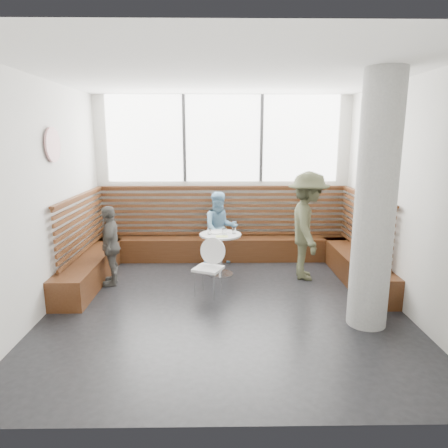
{
  "coord_description": "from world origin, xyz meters",
  "views": [
    {
      "loc": [
        -0.1,
        -5.44,
        2.41
      ],
      "look_at": [
        0.0,
        1.0,
        1.0
      ],
      "focal_mm": 32.0,
      "sensor_mm": 36.0,
      "label": 1
    }
  ],
  "objects_px": {
    "adult_man": "(307,226)",
    "child_left": "(111,245)",
    "cafe_table": "(220,246)",
    "child_back": "(220,228)",
    "cafe_chair": "(208,262)",
    "concrete_column": "(375,204)"
  },
  "relations": [
    {
      "from": "cafe_chair",
      "to": "concrete_column",
      "type": "bearing_deg",
      "value": -3.04
    },
    {
      "from": "cafe_table",
      "to": "cafe_chair",
      "type": "bearing_deg",
      "value": -102.56
    },
    {
      "from": "cafe_table",
      "to": "child_left",
      "type": "xyz_separation_m",
      "value": [
        -1.81,
        -0.42,
        0.13
      ]
    },
    {
      "from": "concrete_column",
      "to": "child_back",
      "type": "distance_m",
      "value": 3.33
    },
    {
      "from": "concrete_column",
      "to": "adult_man",
      "type": "xyz_separation_m",
      "value": [
        -0.42,
        1.77,
        -0.67
      ]
    },
    {
      "from": "cafe_chair",
      "to": "child_left",
      "type": "xyz_separation_m",
      "value": [
        -1.62,
        0.45,
        0.15
      ]
    },
    {
      "from": "cafe_table",
      "to": "adult_man",
      "type": "height_order",
      "value": "adult_man"
    },
    {
      "from": "cafe_table",
      "to": "concrete_column",
      "type": "bearing_deg",
      "value": -45.39
    },
    {
      "from": "adult_man",
      "to": "child_left",
      "type": "bearing_deg",
      "value": 100.26
    },
    {
      "from": "cafe_table",
      "to": "cafe_chair",
      "type": "distance_m",
      "value": 0.89
    },
    {
      "from": "child_back",
      "to": "child_left",
      "type": "bearing_deg",
      "value": -162.3
    },
    {
      "from": "adult_man",
      "to": "child_left",
      "type": "relative_size",
      "value": 1.4
    },
    {
      "from": "cafe_chair",
      "to": "child_back",
      "type": "distance_m",
      "value": 1.54
    },
    {
      "from": "adult_man",
      "to": "child_back",
      "type": "bearing_deg",
      "value": 67.27
    },
    {
      "from": "cafe_table",
      "to": "child_back",
      "type": "height_order",
      "value": "child_back"
    },
    {
      "from": "adult_man",
      "to": "cafe_chair",
      "type": "bearing_deg",
      "value": 118.64
    },
    {
      "from": "cafe_table",
      "to": "adult_man",
      "type": "relative_size",
      "value": 0.41
    },
    {
      "from": "concrete_column",
      "to": "child_left",
      "type": "distance_m",
      "value": 4.12
    },
    {
      "from": "child_back",
      "to": "concrete_column",
      "type": "bearing_deg",
      "value": -66.16
    },
    {
      "from": "cafe_chair",
      "to": "child_back",
      "type": "xyz_separation_m",
      "value": [
        0.19,
        1.51,
        0.19
      ]
    },
    {
      "from": "cafe_chair",
      "to": "adult_man",
      "type": "relative_size",
      "value": 0.47
    },
    {
      "from": "child_left",
      "to": "cafe_chair",
      "type": "bearing_deg",
      "value": 66.4
    }
  ]
}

